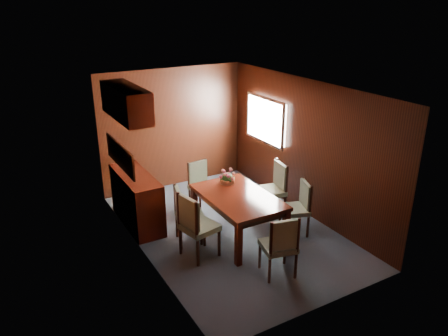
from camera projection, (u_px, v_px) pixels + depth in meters
ground at (230, 230)px, 7.33m from camera, size 4.50×4.50×0.00m
room_shell at (214, 133)px, 6.96m from camera, size 3.06×4.52×2.41m
sideboard at (137, 199)px, 7.40m from camera, size 0.48×1.40×0.90m
dining_table at (238, 201)px, 6.93m from camera, size 0.98×1.56×0.73m
chair_left_near at (195, 223)px, 6.38m from camera, size 0.56×0.57×1.03m
chair_left_far at (185, 213)px, 6.79m from camera, size 0.53×0.54×0.94m
chair_right_near at (299, 205)px, 7.09m from camera, size 0.53×0.54×0.91m
chair_right_far at (274, 186)px, 7.69m from camera, size 0.52×0.53×0.98m
chair_head at (281, 243)px, 5.94m from camera, size 0.53×0.52×0.94m
chair_foot at (201, 182)px, 7.97m from camera, size 0.47×0.45×0.89m
flower_centerpiece at (227, 176)px, 7.29m from camera, size 0.26×0.26×0.26m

